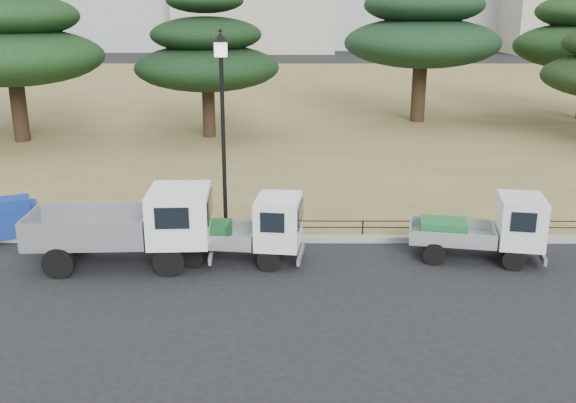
{
  "coord_description": "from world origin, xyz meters",
  "views": [
    {
      "loc": [
        0.06,
        -13.49,
        5.97
      ],
      "look_at": [
        0.0,
        2.0,
        1.3
      ],
      "focal_mm": 40.0,
      "sensor_mm": 36.0,
      "label": 1
    }
  ],
  "objects_px": {
    "truck_kei_rear": "(486,228)",
    "truck_kei_front": "(247,229)",
    "street_lamp": "(222,101)",
    "tarp_pile": "(9,218)",
    "truck_large": "(132,224)"
  },
  "relations": [
    {
      "from": "truck_large",
      "to": "tarp_pile",
      "type": "distance_m",
      "value": 4.23
    },
    {
      "from": "tarp_pile",
      "to": "truck_kei_rear",
      "type": "bearing_deg",
      "value": -6.81
    },
    {
      "from": "truck_kei_front",
      "to": "street_lamp",
      "type": "relative_size",
      "value": 0.62
    },
    {
      "from": "tarp_pile",
      "to": "truck_large",
      "type": "bearing_deg",
      "value": -25.68
    },
    {
      "from": "street_lamp",
      "to": "tarp_pile",
      "type": "xyz_separation_m",
      "value": [
        -5.83,
        -0.06,
        -3.14
      ]
    },
    {
      "from": "truck_kei_front",
      "to": "truck_kei_rear",
      "type": "height_order",
      "value": "truck_kei_front"
    },
    {
      "from": "street_lamp",
      "to": "truck_kei_rear",
      "type": "bearing_deg",
      "value": -13.19
    },
    {
      "from": "truck_large",
      "to": "truck_kei_front",
      "type": "relative_size",
      "value": 1.34
    },
    {
      "from": "truck_large",
      "to": "tarp_pile",
      "type": "bearing_deg",
      "value": 151.48
    },
    {
      "from": "truck_kei_front",
      "to": "street_lamp",
      "type": "height_order",
      "value": "street_lamp"
    },
    {
      "from": "truck_large",
      "to": "truck_kei_front",
      "type": "bearing_deg",
      "value": 1.74
    },
    {
      "from": "truck_kei_front",
      "to": "truck_kei_rear",
      "type": "xyz_separation_m",
      "value": [
        5.85,
        0.12,
        -0.0
      ]
    },
    {
      "from": "truck_kei_rear",
      "to": "tarp_pile",
      "type": "height_order",
      "value": "truck_kei_rear"
    },
    {
      "from": "truck_kei_rear",
      "to": "truck_kei_front",
      "type": "bearing_deg",
      "value": -168.24
    },
    {
      "from": "street_lamp",
      "to": "tarp_pile",
      "type": "distance_m",
      "value": 6.62
    }
  ]
}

